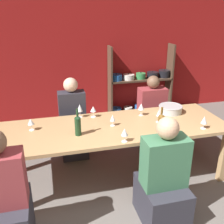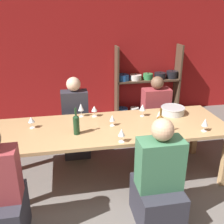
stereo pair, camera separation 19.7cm
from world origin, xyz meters
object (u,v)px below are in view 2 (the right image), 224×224
(wine_glass_empty_a, at_px, (31,120))
(wine_glass_empty_f, at_px, (159,114))
(shelf_unit, at_px, (148,90))
(person_near_a, at_px, (0,203))
(person_near_b, at_px, (158,187))
(wine_glass_white_b, at_px, (81,107))
(wine_bottle_green, at_px, (76,124))
(wine_glass_empty_c, at_px, (122,133))
(wine_bottle_dark, at_px, (160,124))
(person_far_a, at_px, (76,126))
(wine_glass_white_a, at_px, (112,118))
(person_far_b, at_px, (155,121))
(dining_table, at_px, (113,131))
(mixing_bowl, at_px, (173,110))
(wine_glass_empty_e, at_px, (205,123))
(wine_glass_empty_d, at_px, (94,109))
(wine_glass_empty_b, at_px, (143,107))

(wine_glass_empty_a, distance_m, wine_glass_empty_f, 1.59)
(shelf_unit, relative_size, person_near_a, 1.17)
(person_near_b, bearing_deg, wine_glass_white_b, 118.90)
(wine_glass_empty_a, xyz_separation_m, wine_glass_empty_f, (1.58, -0.16, 0.01))
(wine_bottle_green, relative_size, wine_glass_empty_c, 2.05)
(wine_bottle_green, xyz_separation_m, wine_bottle_dark, (0.95, -0.18, -0.00))
(person_far_a, bearing_deg, wine_glass_empty_f, 142.56)
(wine_bottle_dark, height_order, person_far_a, person_far_a)
(wine_glass_white_a, xyz_separation_m, person_far_b, (0.86, 0.80, -0.45))
(dining_table, bearing_deg, wine_glass_empty_c, -88.98)
(wine_glass_white_a, bearing_deg, person_near_b, -69.63)
(wine_bottle_green, distance_m, wine_glass_white_a, 0.48)
(mixing_bowl, distance_m, person_near_a, 2.40)
(person_far_a, bearing_deg, wine_bottle_dark, 130.55)
(wine_bottle_green, height_order, wine_glass_empty_e, wine_bottle_green)
(wine_glass_white_a, relative_size, wine_glass_empty_e, 0.91)
(wine_glass_empty_d, bearing_deg, wine_glass_empty_f, -25.74)
(shelf_unit, relative_size, person_far_a, 1.18)
(wine_glass_empty_b, bearing_deg, wine_glass_empty_f, -62.52)
(person_far_a, bearing_deg, person_far_b, -177.78)
(wine_glass_empty_c, relative_size, person_near_a, 0.13)
(wine_glass_empty_c, height_order, wine_glass_empty_f, wine_glass_empty_f)
(person_near_b, height_order, person_far_b, person_near_b)
(dining_table, xyz_separation_m, wine_glass_empty_a, (-0.99, 0.13, 0.18))
(person_near_b, bearing_deg, mixing_bowl, 61.70)
(wine_bottle_dark, height_order, wine_glass_white_b, wine_bottle_dark)
(wine_bottle_green, height_order, wine_glass_empty_b, wine_bottle_green)
(wine_glass_white_a, bearing_deg, wine_glass_empty_f, -3.82)
(wine_glass_empty_b, relative_size, person_far_b, 0.15)
(mixing_bowl, bearing_deg, wine_glass_empty_e, -75.19)
(wine_bottle_dark, relative_size, wine_glass_empty_e, 2.00)
(wine_glass_empty_b, height_order, person_near_a, person_near_a)
(dining_table, bearing_deg, wine_bottle_green, -163.87)
(wine_glass_empty_c, height_order, wine_glass_empty_e, wine_glass_empty_e)
(wine_glass_empty_a, relative_size, wine_glass_empty_c, 0.93)
(person_near_a, bearing_deg, dining_table, 33.11)
(wine_bottle_green, bearing_deg, dining_table, 16.13)
(shelf_unit, xyz_separation_m, person_near_b, (-0.85, -2.97, -0.10))
(mixing_bowl, bearing_deg, person_far_a, 158.70)
(wine_bottle_dark, xyz_separation_m, wine_glass_empty_b, (-0.04, 0.56, -0.00))
(shelf_unit, xyz_separation_m, wine_glass_empty_b, (-0.70, -1.89, 0.36))
(mixing_bowl, distance_m, person_far_b, 0.70)
(wine_glass_empty_e, xyz_separation_m, wine_glass_empty_f, (-0.45, 0.32, 0.01))
(shelf_unit, height_order, person_far_a, shelf_unit)
(shelf_unit, distance_m, person_near_a, 3.79)
(wine_glass_white_a, relative_size, wine_glass_white_b, 0.78)
(dining_table, xyz_separation_m, wine_bottle_green, (-0.46, -0.13, 0.20))
(wine_glass_white_a, distance_m, wine_glass_empty_d, 0.38)
(mixing_bowl, height_order, wine_bottle_dark, wine_bottle_dark)
(shelf_unit, height_order, wine_bottle_green, shelf_unit)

